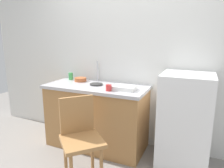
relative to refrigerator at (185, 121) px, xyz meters
name	(u,v)px	position (x,y,z in m)	size (l,w,h in m)	color
back_wall	(130,49)	(-0.80, 0.33, 0.78)	(4.80, 0.10, 2.66)	silver
cabinet_base	(97,117)	(-1.14, -0.02, -0.14)	(1.33, 0.60, 0.83)	#A87542
countertop	(96,87)	(-1.14, -0.02, 0.30)	(1.37, 0.64, 0.04)	#B7B7BC
faucet	(98,71)	(-1.25, 0.23, 0.46)	(0.02, 0.02, 0.29)	#B7B7BC
refrigerator	(185,121)	(0.00, 0.00, 0.00)	(0.56, 0.57, 1.10)	white
chair	(80,136)	(-0.96, -0.72, -0.05)	(0.57, 0.57, 0.89)	#A87542
dish_tray	(124,88)	(-0.72, -0.10, 0.34)	(0.28, 0.20, 0.05)	white
terracotta_bowl	(80,79)	(-1.47, 0.11, 0.34)	(0.17, 0.17, 0.05)	#B25B33
hotplate	(96,84)	(-1.15, -0.01, 0.33)	(0.17, 0.17, 0.02)	#2D2D2D
cup_green	(71,76)	(-1.66, 0.15, 0.37)	(0.06, 0.06, 0.10)	green
cup_red	(109,88)	(-0.87, -0.22, 0.36)	(0.07, 0.07, 0.08)	red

